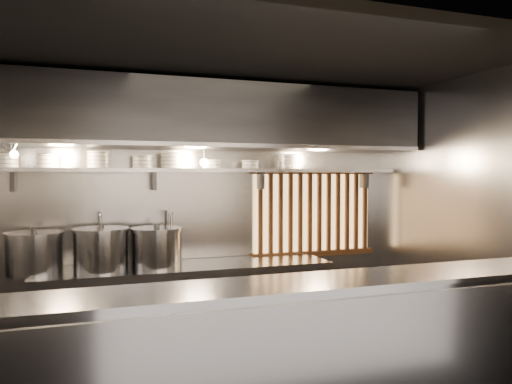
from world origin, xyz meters
TOP-DOWN VIEW (x-y plane):
  - ceiling at (0.00, 0.00)m, footprint 4.50×4.50m
  - wall_back at (0.00, 1.50)m, footprint 4.50×0.00m
  - wall_right at (2.25, 0.00)m, footprint 0.00×3.00m
  - serving_counter at (0.00, -0.96)m, footprint 4.50×0.56m
  - cooking_bench at (-0.30, 1.13)m, footprint 3.00×0.70m
  - bowl_shelf at (0.00, 1.32)m, footprint 4.40×0.34m
  - exhaust_hood at (0.00, 1.10)m, footprint 4.40×0.81m
  - wood_screen at (1.30, 1.45)m, footprint 1.56×0.09m
  - faucet_left at (-1.15, 1.37)m, footprint 0.04×0.30m
  - faucet_right at (-0.45, 1.37)m, footprint 0.04×0.30m
  - heat_lamp at (-1.90, 0.85)m, footprint 0.25×0.35m
  - pendant_bulb at (-0.10, 1.20)m, footprint 0.09×0.09m
  - stock_pot_left at (-1.75, 1.16)m, footprint 0.66×0.66m
  - stock_pot_mid at (-1.15, 1.10)m, footprint 0.58×0.58m
  - stock_pot_right at (-0.61, 1.13)m, footprint 0.67×0.67m
  - bowl_stack_0 at (-1.99, 1.32)m, footprint 0.22×0.22m
  - bowl_stack_1 at (-1.62, 1.32)m, footprint 0.22×0.22m
  - bowl_stack_2 at (-1.15, 1.32)m, footprint 0.24×0.24m
  - bowl_stack_3 at (-0.73, 1.32)m, footprint 0.21×0.21m
  - bowl_stack_4 at (-0.42, 1.32)m, footprint 0.24×0.24m
  - bowl_stack_5 at (0.01, 1.32)m, footprint 0.23×0.23m
  - bowl_stack_6 at (0.45, 1.32)m, footprint 0.20×0.20m
  - bowl_stack_7 at (0.90, 1.32)m, footprint 0.23×0.23m

SIDE VIEW (x-z plane):
  - cooking_bench at x=-0.30m, z-range 0.00..0.90m
  - serving_counter at x=0.00m, z-range 0.00..1.13m
  - stock_pot_left at x=-1.75m, z-range 0.88..1.32m
  - stock_pot_right at x=-0.61m, z-range 0.88..1.32m
  - stock_pot_mid at x=-1.15m, z-range 0.88..1.34m
  - faucet_left at x=-1.15m, z-range 1.06..1.56m
  - faucet_right at x=-0.45m, z-range 1.06..1.56m
  - wood_screen at x=1.30m, z-range 0.86..1.90m
  - wall_back at x=0.00m, z-range -0.85..3.65m
  - wall_right at x=2.25m, z-range -0.10..2.90m
  - bowl_shelf at x=0.00m, z-range 1.86..1.90m
  - bowl_stack_5 at x=0.01m, z-range 1.90..1.99m
  - bowl_stack_6 at x=0.45m, z-range 1.90..1.99m
  - pendant_bulb at x=-0.10m, z-range 1.87..2.05m
  - bowl_stack_1 at x=-1.62m, z-range 1.90..2.03m
  - bowl_stack_0 at x=-1.99m, z-range 1.90..2.03m
  - bowl_stack_3 at x=-0.73m, z-range 1.90..2.03m
  - bowl_stack_4 at x=-0.42m, z-range 1.90..2.07m
  - bowl_stack_2 at x=-1.15m, z-range 1.90..2.07m
  - bowl_stack_7 at x=0.90m, z-range 1.90..2.07m
  - heat_lamp at x=-1.90m, z-range 1.97..2.17m
  - exhaust_hood at x=0.00m, z-range 2.10..2.75m
  - ceiling at x=0.00m, z-range 2.80..2.80m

